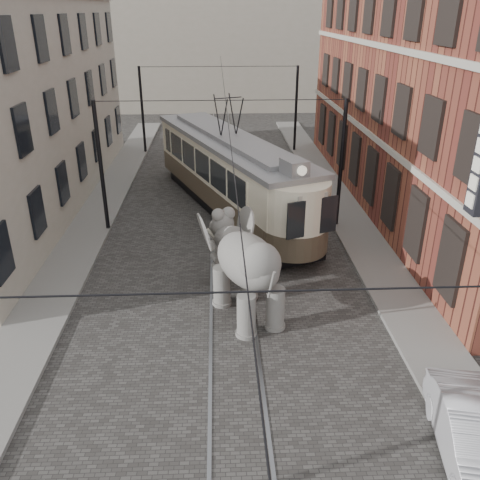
{
  "coord_description": "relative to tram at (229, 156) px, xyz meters",
  "views": [
    {
      "loc": [
        -0.39,
        -15.96,
        9.47
      ],
      "look_at": [
        0.33,
        0.09,
        2.1
      ],
      "focal_mm": 37.67,
      "sensor_mm": 36.0,
      "label": 1
    }
  ],
  "objects": [
    {
      "name": "ground",
      "position": [
        -0.15,
        -8.5,
        -2.86
      ],
      "size": [
        120.0,
        120.0,
        0.0
      ],
      "primitive_type": "plane",
      "color": "#44413E"
    },
    {
      "name": "tram",
      "position": [
        0.0,
        0.0,
        0.0
      ],
      "size": [
        8.11,
        14.48,
        5.72
      ],
      "primitive_type": null,
      "rotation": [
        0.0,
        0.0,
        0.38
      ],
      "color": "#EFE4C2",
      "rests_on": "ground"
    },
    {
      "name": "sidewalk_right",
      "position": [
        5.85,
        -8.5,
        -2.78
      ],
      "size": [
        2.0,
        60.0,
        0.15
      ],
      "primitive_type": "cube",
      "color": "slate",
      "rests_on": "ground"
    },
    {
      "name": "sidewalk_left",
      "position": [
        -6.65,
        -8.5,
        -2.78
      ],
      "size": [
        2.0,
        60.0,
        0.15
      ],
      "primitive_type": "cube",
      "color": "slate",
      "rests_on": "ground"
    },
    {
      "name": "tram_rails",
      "position": [
        -0.15,
        -8.5,
        -2.85
      ],
      "size": [
        1.54,
        80.0,
        0.02
      ],
      "primitive_type": null,
      "color": "slate",
      "rests_on": "ground"
    },
    {
      "name": "distant_block",
      "position": [
        -0.15,
        31.5,
        4.14
      ],
      "size": [
        28.0,
        10.0,
        14.0
      ],
      "primitive_type": "cube",
      "color": "#9F9783",
      "rests_on": "ground"
    },
    {
      "name": "parked_car",
      "position": [
        5.15,
        -16.28,
        -2.17
      ],
      "size": [
        2.14,
        4.36,
        1.38
      ],
      "primitive_type": "imported",
      "rotation": [
        0.0,
        0.0,
        -0.17
      ],
      "color": "#B9B8BD",
      "rests_on": "ground"
    },
    {
      "name": "catenary",
      "position": [
        -0.35,
        -3.5,
        0.14
      ],
      "size": [
        11.0,
        30.2,
        6.0
      ],
      "primitive_type": null,
      "color": "black",
      "rests_on": "ground"
    },
    {
      "name": "stucco_building",
      "position": [
        -11.15,
        1.5,
        2.14
      ],
      "size": [
        7.0,
        24.0,
        10.0
      ],
      "primitive_type": "cube",
      "color": "#9F9783",
      "rests_on": "ground"
    },
    {
      "name": "brick_building",
      "position": [
        10.85,
        0.5,
        3.14
      ],
      "size": [
        8.0,
        26.0,
        12.0
      ],
      "primitive_type": "cube",
      "color": "maroon",
      "rests_on": "ground"
    },
    {
      "name": "elephant",
      "position": [
        0.36,
        -9.98,
        -1.25
      ],
      "size": [
        4.63,
        5.96,
        3.22
      ],
      "primitive_type": null,
      "rotation": [
        0.0,
        0.0,
        0.38
      ],
      "color": "slate",
      "rests_on": "ground"
    }
  ]
}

